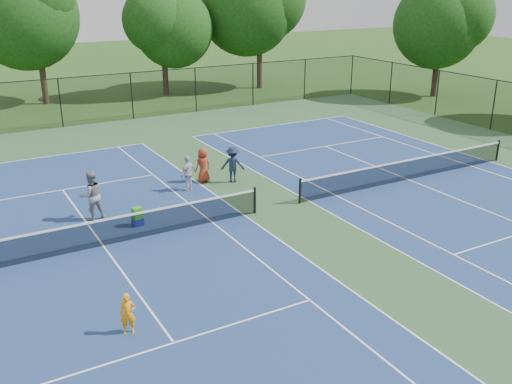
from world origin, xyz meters
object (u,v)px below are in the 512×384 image
tree_back_c (162,23)px  bystander_b (233,164)px  bystander_c (203,165)px  tree_back_d (260,3)px  child_player (128,314)px  instructor (91,195)px  ball_hopper (137,213)px  tree_back_b (34,10)px  ball_crate (138,222)px  tree_side_e (441,19)px  bystander_a (188,173)px

tree_back_c → bystander_b: size_ratio=5.13×
bystander_b → bystander_c: size_ratio=1.06×
tree_back_d → bystander_b: tree_back_d is taller
child_player → instructor: instructor is taller
tree_back_d → ball_hopper: tree_back_d is taller
tree_back_b → ball_crate: (-1.41, -24.92, -6.45)m
tree_side_e → instructor: tree_side_e is taller
bystander_a → ball_crate: size_ratio=4.09×
child_player → tree_back_c: bearing=84.7°
tree_back_d → child_player: (-20.82, -29.40, -6.26)m
bystander_c → ball_crate: size_ratio=4.07×
bystander_a → ball_crate: bearing=11.3°
ball_hopper → tree_back_b: bearing=86.8°
tree_back_d → ball_crate: (-18.41, -22.92, -6.68)m
tree_back_b → bystander_b: tree_back_b is taller
tree_side_e → ball_hopper: 31.65m
tree_back_c → bystander_b: 22.37m
tree_back_b → instructor: 24.27m
tree_back_c → instructor: (-11.65, -22.45, -4.53)m
tree_back_b → bystander_c: bearing=-82.7°
ball_crate → tree_back_d: bearing=51.2°
tree_back_d → ball_hopper: bearing=-128.8°
bystander_c → tree_back_c: bearing=-117.7°
tree_back_b → bystander_c: (2.77, -21.61, -5.82)m
tree_back_d → bystander_a: 26.09m
tree_back_c → tree_side_e: 21.10m
tree_back_b → ball_hopper: tree_back_b is taller
tree_back_b → tree_back_c: size_ratio=1.19×
tree_back_d → child_player: size_ratio=9.23×
tree_side_e → child_player: (-30.82, -19.40, -5.25)m
tree_back_b → bystander_c: 22.55m
bystander_c → ball_crate: bystander_c is taller
tree_back_b → ball_hopper: (-1.41, -24.92, -6.08)m
tree_back_d → bystander_a: size_ratio=6.66×
tree_back_c → bystander_a: 22.98m
bystander_b → ball_crate: size_ratio=4.30×
tree_side_e → instructor: size_ratio=4.66×
tree_back_b → bystander_c: size_ratio=6.47×
instructor → ball_crate: 2.08m
child_player → instructor: (1.17, 7.95, 0.39)m
child_player → bystander_b: 11.96m
tree_back_c → instructor: size_ratio=4.41×
instructor → ball_crate: (1.25, -1.46, -0.80)m
ball_crate → tree_back_c: bearing=66.5°
child_player → bystander_c: (6.60, 9.79, 0.21)m
tree_side_e → bystander_a: tree_side_e is taller
instructor → tree_back_d: bearing=-136.7°
tree_back_b → tree_back_c: bearing=-6.3°
tree_back_d → ball_crate: size_ratio=27.24×
tree_back_b → child_player: size_ratio=8.93×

